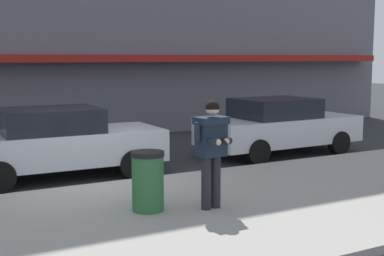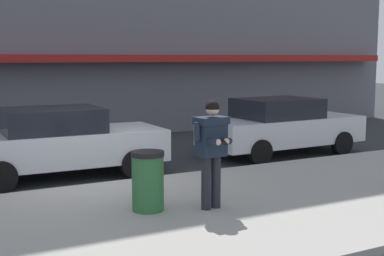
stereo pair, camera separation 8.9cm
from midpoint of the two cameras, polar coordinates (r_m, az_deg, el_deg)
ground_plane at (r=11.11m, az=-10.34°, el=-6.27°), size 80.00×80.00×0.00m
sidewalk at (r=8.96m, az=1.65°, el=-9.05°), size 32.00×5.30×0.14m
curb_paint_line at (r=11.50m, az=-5.65°, el=-5.70°), size 28.00×0.12×0.01m
parked_sedan_mid at (r=12.07m, az=-13.80°, el=-1.44°), size 4.54×2.01×1.54m
parked_sedan_far at (r=14.68m, az=9.62°, el=0.24°), size 4.56×2.04×1.54m
man_texting_on_phone at (r=8.73m, az=2.40°, el=-1.55°), size 0.65×0.61×1.81m
trash_bin at (r=8.77m, az=-4.44°, el=-5.63°), size 0.55×0.55×0.98m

